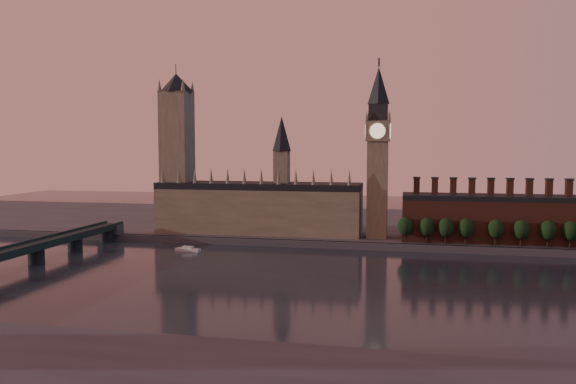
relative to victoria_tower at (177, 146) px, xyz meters
name	(u,v)px	position (x,y,z in m)	size (l,w,h in m)	color
ground	(339,288)	(120.00, -115.00, -59.09)	(900.00, 900.00, 0.00)	black
north_bank	(367,225)	(120.00, 63.04, -57.09)	(900.00, 182.00, 4.00)	#4A4A4F
palace_of_westminster	(260,205)	(55.59, -0.09, -37.46)	(130.00, 30.30, 74.00)	gray
victoria_tower	(177,146)	(0.00, 0.00, 0.00)	(24.00, 24.00, 108.00)	gray
big_ben	(378,150)	(130.00, -5.00, -2.26)	(15.00, 15.00, 107.00)	gray
chimney_block	(499,218)	(200.00, -5.00, -41.27)	(110.00, 25.00, 37.00)	brown
embankment_tree_0	(405,226)	(146.85, -20.33, -45.62)	(8.60, 8.60, 14.88)	black
embankment_tree_1	(427,227)	(158.70, -20.28, -45.62)	(8.60, 8.60, 14.88)	black
embankment_tree_2	(446,228)	(169.05, -20.93, -45.62)	(8.60, 8.60, 14.88)	black
embankment_tree_3	(466,228)	(179.93, -20.63, -45.62)	(8.60, 8.60, 14.88)	black
embankment_tree_4	(496,229)	(195.72, -20.74, -45.62)	(8.60, 8.60, 14.88)	black
embankment_tree_5	(521,230)	(208.91, -20.98, -45.62)	(8.60, 8.60, 14.88)	black
embankment_tree_6	(548,230)	(222.64, -20.70, -45.62)	(8.60, 8.60, 14.88)	black
embankment_tree_7	(571,231)	(234.08, -20.54, -45.62)	(8.60, 8.60, 14.88)	black
westminster_bridge	(9,257)	(-35.00, -117.70, -51.65)	(14.00, 200.00, 11.55)	#1B2925
river_boat	(188,249)	(26.99, -50.82, -57.98)	(14.84, 5.89, 2.89)	silver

